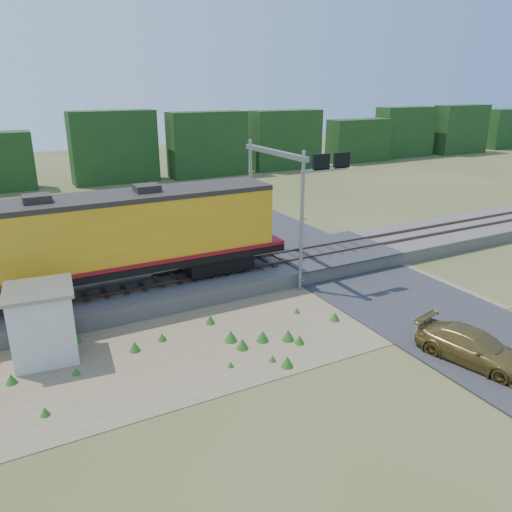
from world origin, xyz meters
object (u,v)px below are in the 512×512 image
locomotive (82,241)px  car (473,347)px  shed (43,323)px  signal_gantry (287,180)px

locomotive → car: size_ratio=4.37×
locomotive → shed: size_ratio=6.53×
car → signal_gantry: bearing=84.2°
locomotive → signal_gantry: 10.73m
locomotive → signal_gantry: signal_gantry is taller
locomotive → car: bearing=-44.4°
shed → car: shed is taller
signal_gantry → car: bearing=-81.5°
signal_gantry → car: (1.69, -11.27, -4.78)m
locomotive → signal_gantry: (10.52, -0.67, 2.00)m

